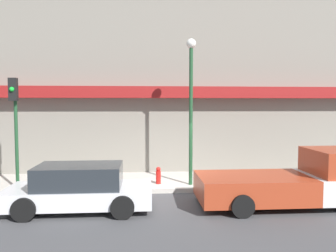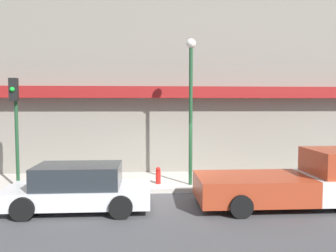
{
  "view_description": "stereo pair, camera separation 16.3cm",
  "coord_description": "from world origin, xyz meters",
  "px_view_note": "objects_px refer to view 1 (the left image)",
  "views": [
    {
      "loc": [
        -0.69,
        -11.6,
        3.19
      ],
      "look_at": [
        0.26,
        1.21,
        2.36
      ],
      "focal_mm": 35.0,
      "sensor_mm": 36.0,
      "label": 1
    },
    {
      "loc": [
        -0.52,
        -11.62,
        3.19
      ],
      "look_at": [
        0.26,
        1.21,
        2.36
      ],
      "focal_mm": 35.0,
      "sensor_mm": 36.0,
      "label": 2
    }
  ],
  "objects_px": {
    "pickup_truck": "(301,181)",
    "parked_car": "(80,188)",
    "street_lamp": "(191,94)",
    "traffic_light": "(15,114)",
    "fire_hydrant": "(158,175)"
  },
  "relations": [
    {
      "from": "parked_car",
      "to": "traffic_light",
      "type": "distance_m",
      "value": 3.94
    },
    {
      "from": "pickup_truck",
      "to": "parked_car",
      "type": "distance_m",
      "value": 6.93
    },
    {
      "from": "parked_car",
      "to": "fire_hydrant",
      "type": "distance_m",
      "value": 3.54
    },
    {
      "from": "parked_car",
      "to": "street_lamp",
      "type": "xyz_separation_m",
      "value": [
        3.71,
        2.27,
        2.92
      ]
    },
    {
      "from": "parked_car",
      "to": "street_lamp",
      "type": "bearing_deg",
      "value": 31.09
    },
    {
      "from": "street_lamp",
      "to": "parked_car",
      "type": "bearing_deg",
      "value": -148.52
    },
    {
      "from": "pickup_truck",
      "to": "street_lamp",
      "type": "bearing_deg",
      "value": 143.97
    },
    {
      "from": "pickup_truck",
      "to": "street_lamp",
      "type": "distance_m",
      "value": 4.85
    },
    {
      "from": "pickup_truck",
      "to": "traffic_light",
      "type": "height_order",
      "value": "traffic_light"
    },
    {
      "from": "parked_car",
      "to": "fire_hydrant",
      "type": "height_order",
      "value": "parked_car"
    },
    {
      "from": "pickup_truck",
      "to": "parked_car",
      "type": "height_order",
      "value": "pickup_truck"
    },
    {
      "from": "parked_car",
      "to": "pickup_truck",
      "type": "bearing_deg",
      "value": -0.39
    },
    {
      "from": "pickup_truck",
      "to": "parked_car",
      "type": "xyz_separation_m",
      "value": [
        -6.93,
        0.0,
        -0.1
      ]
    },
    {
      "from": "parked_car",
      "to": "traffic_light",
      "type": "xyz_separation_m",
      "value": [
        -2.6,
        1.98,
        2.2
      ]
    },
    {
      "from": "fire_hydrant",
      "to": "traffic_light",
      "type": "distance_m",
      "value": 5.65
    }
  ]
}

